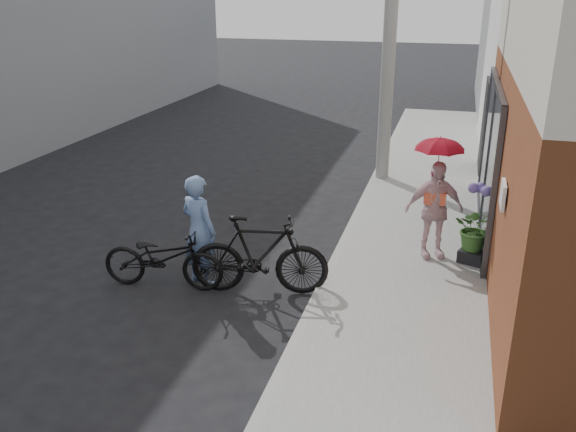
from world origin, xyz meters
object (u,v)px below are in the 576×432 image
at_px(kimono_woman, 434,210).
at_px(planter, 473,255).
at_px(utility_pole, 391,16).
at_px(bike_left, 163,258).
at_px(officer, 199,231).
at_px(bike_right, 260,255).

relative_size(kimono_woman, planter, 4.13).
relative_size(utility_pole, kimono_woman, 4.57).
distance_m(kimono_woman, planter, 0.93).
bearing_deg(bike_left, utility_pole, -28.56).
xyz_separation_m(utility_pole, kimono_woman, (1.26, -3.94, -2.61)).
distance_m(utility_pole, planter, 5.50).
height_order(officer, planter, officer).
height_order(utility_pole, officer, utility_pole).
bearing_deg(bike_right, planter, -72.30).
distance_m(officer, kimono_woman, 3.56).
relative_size(officer, kimono_woman, 1.08).
relative_size(bike_left, kimono_woman, 1.15).
height_order(bike_right, kimono_woman, kimono_woman).
height_order(bike_left, bike_right, bike_right).
height_order(utility_pole, kimono_woman, utility_pole).
bearing_deg(utility_pole, bike_right, -100.14).
relative_size(bike_left, planter, 4.75).
xyz_separation_m(utility_pole, bike_left, (-2.38, -5.80, -3.04)).
bearing_deg(planter, officer, -157.80).
bearing_deg(planter, bike_right, -150.93).
bearing_deg(kimono_woman, bike_left, -173.26).
xyz_separation_m(bike_left, bike_right, (1.38, 0.21, 0.12)).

